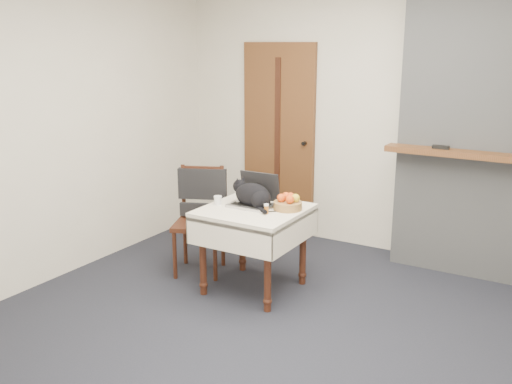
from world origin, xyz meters
TOP-DOWN VIEW (x-y plane):
  - ground at (0.00, 0.00)m, footprint 4.50×4.50m
  - room_shell at (0.00, 0.46)m, footprint 4.52×4.01m
  - door at (-1.20, 1.97)m, footprint 0.82×0.10m
  - chimney at (0.90, 1.85)m, footprint 1.62×0.48m
  - side_table at (-0.63, 0.52)m, footprint 0.78×0.78m
  - laptop at (-0.68, 0.61)m, footprint 0.36×0.31m
  - cat at (-0.66, 0.56)m, footprint 0.43×0.29m
  - cream_jar at (-0.94, 0.46)m, footprint 0.07×0.07m
  - pill_bottle at (-0.48, 0.45)m, footprint 0.04×0.04m
  - fruit_basket at (-0.38, 0.64)m, footprint 0.23×0.23m
  - desk_clutter at (-0.41, 0.61)m, footprint 0.14×0.09m
  - chair at (-1.28, 0.68)m, footprint 0.55×0.54m

SIDE VIEW (x-z plane):
  - ground at x=0.00m, z-range 0.00..0.00m
  - side_table at x=-0.63m, z-range 0.24..0.94m
  - chair at x=-1.28m, z-range 0.13..1.07m
  - desk_clutter at x=-0.41m, z-range 0.70..0.71m
  - cream_jar at x=-0.94m, z-range 0.70..0.77m
  - pill_bottle at x=-0.48m, z-range 0.70..0.78m
  - fruit_basket at x=-0.38m, z-range 0.69..0.82m
  - laptop at x=-0.68m, z-range 0.63..0.90m
  - cat at x=-0.66m, z-range 0.68..0.91m
  - door at x=-1.20m, z-range 0.00..2.00m
  - chimney at x=0.90m, z-range 0.00..2.60m
  - room_shell at x=0.00m, z-range 0.46..3.07m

